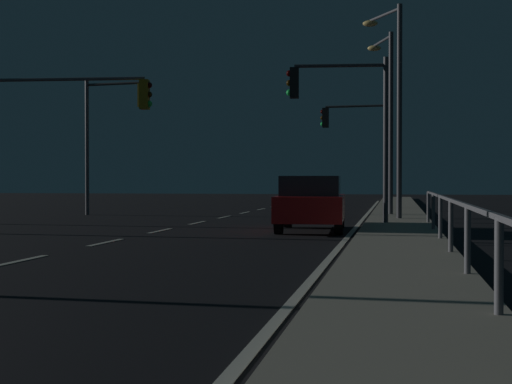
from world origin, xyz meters
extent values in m
plane|color=black|center=(0.00, 17.50, 0.00)|extent=(112.00, 112.00, 0.00)
cube|color=#9E937F|center=(6.71, 17.50, 0.07)|extent=(2.09, 77.00, 0.14)
cube|color=silver|center=(0.00, 9.00, 0.01)|extent=(0.14, 2.00, 0.01)
cube|color=silver|center=(0.00, 13.00, 0.01)|extent=(0.14, 2.00, 0.01)
cube|color=silver|center=(0.00, 17.00, 0.01)|extent=(0.14, 2.00, 0.01)
cube|color=silver|center=(0.00, 21.00, 0.01)|extent=(0.14, 2.00, 0.01)
cube|color=silver|center=(0.00, 25.00, 0.01)|extent=(0.14, 2.00, 0.01)
cube|color=silver|center=(0.00, 29.00, 0.01)|extent=(0.14, 2.00, 0.01)
cube|color=silver|center=(0.00, 33.00, 0.01)|extent=(0.14, 2.00, 0.01)
cube|color=silver|center=(0.00, 37.00, 0.01)|extent=(0.14, 2.00, 0.01)
cube|color=silver|center=(0.00, 41.00, 0.01)|extent=(0.14, 2.00, 0.01)
cube|color=silver|center=(0.00, 45.00, 0.01)|extent=(0.14, 2.00, 0.01)
cube|color=silver|center=(5.42, 22.50, 0.01)|extent=(0.14, 53.00, 0.01)
cube|color=#B71414|center=(4.25, 17.81, 0.67)|extent=(2.06, 4.49, 0.70)
cube|color=#1E2328|center=(4.27, 17.56, 1.29)|extent=(1.73, 2.55, 0.55)
cylinder|color=black|center=(3.38, 19.17, 0.32)|extent=(0.25, 0.65, 0.64)
cylinder|color=black|center=(4.97, 19.26, 0.32)|extent=(0.25, 0.65, 0.64)
cylinder|color=black|center=(3.53, 16.36, 0.32)|extent=(0.25, 0.65, 0.64)
cylinder|color=black|center=(5.13, 16.45, 0.32)|extent=(0.25, 0.65, 0.64)
cylinder|color=#38383D|center=(6.31, 20.06, 2.71)|extent=(0.16, 0.16, 5.13)
cylinder|color=#38383D|center=(4.90, 19.91, 5.02)|extent=(2.83, 0.42, 0.11)
cube|color=black|center=(3.49, 19.75, 4.50)|extent=(0.32, 0.37, 0.95)
sphere|color=black|center=(3.33, 19.74, 4.80)|extent=(0.20, 0.20, 0.20)
sphere|color=black|center=(3.33, 19.74, 4.50)|extent=(0.20, 0.20, 0.20)
sphere|color=#19D84C|center=(3.33, 19.74, 4.20)|extent=(0.20, 0.20, 0.20)
cylinder|color=#4C4C51|center=(-6.08, 25.77, 2.84)|extent=(0.16, 0.16, 5.68)
cylinder|color=#2D3033|center=(-4.82, 25.64, 5.43)|extent=(2.54, 0.38, 0.11)
cube|color=olive|center=(-3.55, 25.50, 4.91)|extent=(0.31, 0.37, 0.95)
sphere|color=black|center=(-3.40, 25.49, 5.21)|extent=(0.20, 0.20, 0.20)
sphere|color=black|center=(-3.40, 25.49, 4.91)|extent=(0.20, 0.20, 0.20)
sphere|color=#19D84C|center=(-3.40, 25.49, 4.61)|extent=(0.20, 0.20, 0.20)
cylinder|color=#38383D|center=(6.12, 32.41, 2.70)|extent=(0.16, 0.16, 5.12)
cylinder|color=#2D3033|center=(4.69, 32.51, 5.01)|extent=(2.87, 0.30, 0.11)
cube|color=black|center=(3.26, 32.60, 4.49)|extent=(0.30, 0.36, 0.95)
sphere|color=black|center=(3.10, 32.61, 4.79)|extent=(0.20, 0.20, 0.20)
sphere|color=black|center=(3.10, 32.61, 4.49)|extent=(0.20, 0.20, 0.20)
sphere|color=#19D84C|center=(3.10, 32.61, 4.19)|extent=(0.20, 0.20, 0.20)
cylinder|color=#4C4C51|center=(-3.85, 19.33, 4.75)|extent=(4.98, 0.56, 0.11)
cube|color=olive|center=(-1.36, 19.55, 4.22)|extent=(0.31, 0.36, 0.95)
sphere|color=black|center=(-1.21, 19.57, 4.52)|extent=(0.20, 0.20, 0.20)
sphere|color=black|center=(-1.21, 19.57, 4.22)|extent=(0.20, 0.20, 0.20)
sphere|color=#19D84C|center=(-1.21, 19.57, 3.92)|extent=(0.20, 0.20, 0.20)
cylinder|color=#38383D|center=(6.73, 22.76, 3.83)|extent=(0.18, 0.18, 7.38)
cylinder|color=#4C4C51|center=(6.20, 23.65, 7.37)|extent=(1.15, 1.84, 0.10)
ellipsoid|color=#F9D172|center=(5.67, 24.55, 7.27)|extent=(0.56, 0.36, 0.24)
cylinder|color=#38383D|center=(6.42, 25.96, 3.67)|extent=(0.18, 0.18, 7.07)
cylinder|color=#4C4C51|center=(6.07, 26.96, 7.06)|extent=(0.80, 2.05, 0.10)
ellipsoid|color=#F9D172|center=(5.72, 27.97, 6.96)|extent=(0.56, 0.36, 0.24)
cylinder|color=#59595E|center=(7.61, 4.38, 0.61)|extent=(0.09, 0.09, 0.95)
cylinder|color=#59595E|center=(7.61, 7.58, 0.61)|extent=(0.09, 0.09, 0.95)
cylinder|color=#59595E|center=(7.61, 10.77, 0.61)|extent=(0.09, 0.09, 0.95)
cylinder|color=#59595E|center=(7.61, 13.96, 0.61)|extent=(0.09, 0.09, 0.95)
cylinder|color=#59595E|center=(7.61, 17.15, 0.61)|extent=(0.09, 0.09, 0.95)
cylinder|color=#59595E|center=(7.61, 20.34, 0.61)|extent=(0.09, 0.09, 0.95)
cube|color=slate|center=(7.61, 9.17, 1.09)|extent=(0.06, 22.34, 0.06)
camera|label=1|loc=(6.62, -3.08, 1.45)|focal=51.55mm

